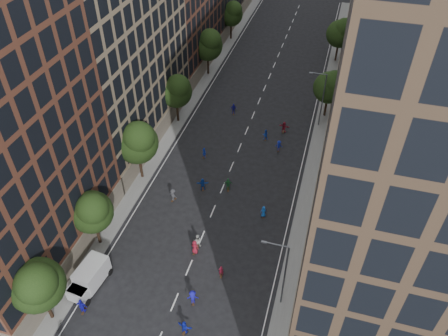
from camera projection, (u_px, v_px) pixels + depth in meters
name	position (u px, v px, depth m)	size (l,w,h in m)	color
ground	(246.00, 132.00, 67.83)	(240.00, 240.00, 0.00)	black
sidewalk_left	(189.00, 96.00, 75.74)	(4.00, 105.00, 0.15)	slate
sidewalk_right	(329.00, 118.00, 70.73)	(4.00, 105.00, 0.15)	slate
bldg_left_b	(100.00, 25.00, 57.05)	(14.00, 26.00, 34.00)	#816E54
bldg_right_a	(414.00, 168.00, 33.92)	(14.00, 30.00, 36.00)	#453325
bldg_right_b	(401.00, 35.00, 55.98)	(14.00, 28.00, 33.00)	#6D635A
tree_left_0	(37.00, 285.00, 39.95)	(5.20, 5.20, 8.83)	black
tree_left_1	(92.00, 211.00, 47.49)	(4.80, 4.80, 8.21)	black
tree_left_2	(137.00, 141.00, 55.67)	(5.60, 5.60, 9.45)	black
tree_left_3	(177.00, 90.00, 66.22)	(5.00, 5.00, 8.58)	black
tree_left_4	(208.00, 44.00, 77.66)	(5.40, 5.40, 9.08)	black
tree_left_5	(232.00, 13.00, 89.59)	(4.80, 4.80, 8.33)	black
tree_right_a	(331.00, 86.00, 67.48)	(5.00, 5.00, 8.39)	black
tree_right_b	(341.00, 32.00, 81.81)	(5.20, 5.20, 8.83)	black
streetlamp_near	(283.00, 272.00, 41.93)	(2.64, 0.22, 9.06)	#595B60
streetlamp_far	(321.00, 97.00, 65.92)	(2.64, 0.22, 9.06)	#595B60
cargo_van	(89.00, 277.00, 45.93)	(2.90, 5.25, 2.68)	silver
skater_3	(193.00, 297.00, 44.67)	(1.19, 0.68, 1.84)	#1714A7
skater_4	(82.00, 306.00, 43.84)	(1.14, 0.47, 1.94)	#1A17BB
skater_5	(184.00, 327.00, 42.28)	(1.51, 0.48, 1.63)	#1726BE
skater_6	(195.00, 247.00, 49.55)	(0.92, 0.60, 1.88)	maroon
skater_7	(221.00, 271.00, 47.32)	(0.55, 0.36, 1.50)	maroon
skater_8	(197.00, 241.00, 50.30)	(0.87, 0.68, 1.80)	silver
skater_9	(173.00, 195.00, 55.98)	(1.18, 0.68, 1.83)	#3C3D41
skater_10	(228.00, 185.00, 57.45)	(1.11, 0.46, 1.90)	#1F672F
skater_11	(203.00, 184.00, 57.58)	(1.62, 0.52, 1.75)	#133CA0
skater_12	(263.00, 212.00, 53.90)	(0.79, 0.52, 1.63)	blue
skater_13	(204.00, 153.00, 62.71)	(0.60, 0.39, 1.63)	#1632B5
skater_14	(265.00, 135.00, 65.93)	(0.82, 0.64, 1.68)	#173EBC
skater_15	(279.00, 146.00, 63.91)	(1.07, 0.62, 1.66)	#13209B
skater_16	(234.00, 109.00, 71.12)	(1.08, 0.45, 1.85)	#1513A0
skater_17	(284.00, 127.00, 67.33)	(1.64, 0.52, 1.77)	maroon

